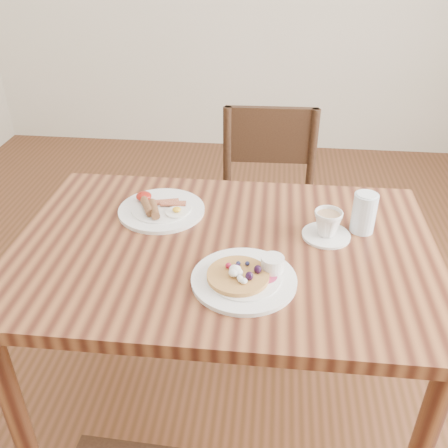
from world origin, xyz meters
name	(u,v)px	position (x,y,z in m)	size (l,w,h in m)	color
ground	(224,415)	(0.00, 0.00, 0.00)	(5.00, 5.00, 0.00)	#4E2D16
dining_table	(224,273)	(0.00, 0.00, 0.65)	(1.20, 0.80, 0.75)	brown
chair_far	(267,207)	(0.11, 0.68, 0.49)	(0.43, 0.43, 0.88)	#362313
pancake_plate	(246,277)	(0.07, -0.16, 0.76)	(0.27, 0.27, 0.06)	white
breakfast_plate	(160,209)	(-0.22, 0.16, 0.76)	(0.27, 0.27, 0.04)	white
teacup_saucer	(327,226)	(0.29, 0.08, 0.79)	(0.14, 0.14, 0.08)	white
water_glass	(364,213)	(0.40, 0.12, 0.81)	(0.07, 0.07, 0.12)	silver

